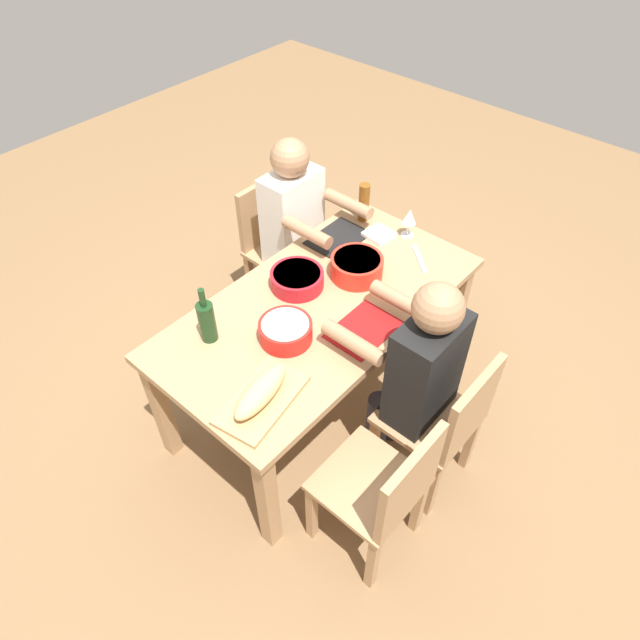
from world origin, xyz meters
name	(u,v)px	position (x,y,z in m)	size (l,w,h in m)	color
ground_plane	(320,398)	(0.00, 0.00, 0.00)	(8.00, 8.00, 0.00)	brown
dining_table	(320,318)	(0.00, 0.00, 0.65)	(1.63, 0.85, 0.74)	#A87F56
chair_far_center	(445,421)	(0.00, 0.75, 0.48)	(0.40, 0.40, 0.85)	#A87F56
diner_far_center	(417,369)	(0.00, 0.56, 0.70)	(0.41, 0.53, 1.20)	#2D2D38
chair_near_left	(277,241)	(-0.45, -0.75, 0.48)	(0.40, 0.40, 0.85)	#A87F56
diner_near_left	(298,224)	(-0.45, -0.56, 0.70)	(0.41, 0.53, 1.20)	#2D2D38
chair_far_right	(385,490)	(0.45, 0.75, 0.48)	(0.40, 0.40, 0.85)	#A87F56
serving_bowl_pasta	(286,330)	(0.27, 0.03, 0.79)	(0.24, 0.24, 0.09)	red
serving_bowl_salad	(356,265)	(-0.28, 0.00, 0.80)	(0.26, 0.26, 0.11)	red
serving_bowl_fruit	(297,278)	(-0.02, -0.17, 0.79)	(0.26, 0.26, 0.08)	#B21923
cutting_board	(262,400)	(0.59, 0.20, 0.75)	(0.40, 0.22, 0.02)	tan
bread_loaf	(261,391)	(0.59, 0.20, 0.81)	(0.32, 0.11, 0.09)	tan
wine_bottle	(207,321)	(0.49, -0.22, 0.85)	(0.08, 0.08, 0.29)	#193819
beer_bottle	(364,202)	(-0.68, -0.27, 0.85)	(0.06, 0.06, 0.22)	brown
wine_glass	(410,218)	(-0.72, 0.00, 0.86)	(0.08, 0.08, 0.17)	silver
placemat_far_center	(363,329)	(0.00, 0.26, 0.74)	(0.32, 0.23, 0.01)	maroon
placemat_near_left	(338,238)	(-0.45, -0.26, 0.74)	(0.32, 0.23, 0.01)	black
carving_knife	(419,258)	(-0.59, 0.17, 0.74)	(0.23, 0.02, 0.01)	silver
napkin_stack	(379,234)	(-0.61, -0.11, 0.75)	(0.14, 0.14, 0.02)	white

